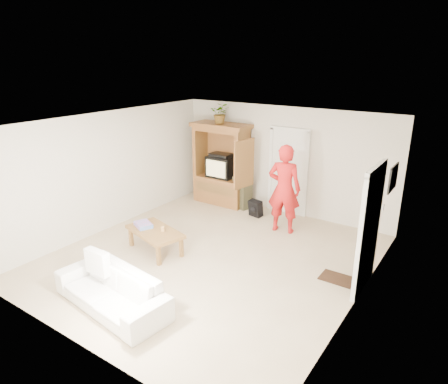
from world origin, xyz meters
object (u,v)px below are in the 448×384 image
object	(u,v)px
sofa	(111,290)
coffee_table	(155,233)
armoire	(222,169)
man	(284,189)

from	to	relation	value
sofa	coffee_table	xyz separation A→B (m)	(-0.75, 1.76, 0.10)
armoire	man	distance (m)	2.28
sofa	man	bearing A→B (deg)	84.35
sofa	armoire	bearing A→B (deg)	111.33
armoire	coffee_table	distance (m)	3.15
armoire	sofa	size ratio (longest dim) A/B	1.04
man	coffee_table	bearing A→B (deg)	43.14
sofa	coffee_table	distance (m)	1.91
armoire	sofa	distance (m)	5.02
coffee_table	man	bearing A→B (deg)	69.93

